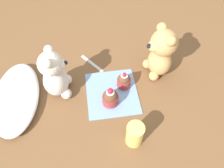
% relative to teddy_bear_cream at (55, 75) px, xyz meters
% --- Properties ---
extents(ground_plane, '(4.00, 4.00, 0.00)m').
position_rel_teddy_bear_cream_xyz_m(ground_plane, '(-0.04, -0.19, -0.09)').
color(ground_plane, brown).
extents(knitted_placemat, '(0.21, 0.19, 0.01)m').
position_rel_teddy_bear_cream_xyz_m(knitted_placemat, '(-0.04, -0.19, -0.09)').
color(knitted_placemat, '#7A9ED1').
rests_on(knitted_placemat, ground_plane).
extents(tulle_cloth, '(0.32, 0.16, 0.04)m').
position_rel_teddy_bear_cream_xyz_m(tulle_cloth, '(-0.02, 0.15, -0.07)').
color(tulle_cloth, white).
rests_on(tulle_cloth, ground_plane).
extents(teddy_bear_cream, '(0.10, 0.10, 0.20)m').
position_rel_teddy_bear_cream_xyz_m(teddy_bear_cream, '(0.00, 0.00, 0.00)').
color(teddy_bear_cream, silver).
rests_on(teddy_bear_cream, ground_plane).
extents(teddy_bear_tan, '(0.11, 0.11, 0.21)m').
position_rel_teddy_bear_cream_xyz_m(teddy_bear_tan, '(0.04, -0.38, 0.01)').
color(teddy_bear_tan, tan).
rests_on(teddy_bear_tan, ground_plane).
extents(cupcake_near_cream_bear, '(0.06, 0.06, 0.08)m').
position_rel_teddy_bear_cream_xyz_m(cupcake_near_cream_bear, '(-0.08, -0.18, -0.06)').
color(cupcake_near_cream_bear, '#993333').
rests_on(cupcake_near_cream_bear, knitted_placemat).
extents(cupcake_near_tan_bear, '(0.05, 0.05, 0.07)m').
position_rel_teddy_bear_cream_xyz_m(cupcake_near_tan_bear, '(-0.01, -0.24, -0.06)').
color(cupcake_near_tan_bear, '#993333').
rests_on(cupcake_near_tan_bear, knitted_placemat).
extents(juice_glass, '(0.05, 0.05, 0.09)m').
position_rel_teddy_bear_cream_xyz_m(juice_glass, '(-0.23, -0.23, -0.05)').
color(juice_glass, '#EADB66').
rests_on(juice_glass, ground_plane).
extents(teaspoon, '(0.11, 0.09, 0.01)m').
position_rel_teddy_bear_cream_xyz_m(teaspoon, '(0.11, -0.13, -0.09)').
color(teaspoon, silver).
rests_on(teaspoon, ground_plane).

